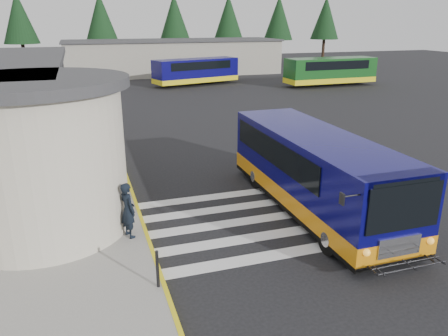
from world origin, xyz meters
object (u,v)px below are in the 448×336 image
object	(u,v)px
transit_bus	(315,175)
far_bus_a	(196,70)
pedestrian_a	(128,210)
far_bus_b	(330,70)
pedestrian_b	(22,229)
bollard	(157,269)

from	to	relation	value
transit_bus	far_bus_a	xyz separation A→B (m)	(4.09, 32.13, 0.18)
transit_bus	far_bus_a	world-z (taller)	transit_bus
pedestrian_a	far_bus_a	distance (m)	34.17
far_bus_a	pedestrian_a	bearing A→B (deg)	146.53
transit_bus	far_bus_b	world-z (taller)	far_bus_b
pedestrian_b	far_bus_a	distance (m)	35.42
pedestrian_a	far_bus_b	bearing A→B (deg)	-61.77
transit_bus	bollard	size ratio (longest dim) A/B	9.80
transit_bus	far_bus_a	bearing A→B (deg)	82.93
transit_bus	pedestrian_a	bearing A→B (deg)	-176.98
far_bus_a	pedestrian_b	bearing A→B (deg)	142.05
far_bus_b	pedestrian_a	bearing A→B (deg)	137.89
pedestrian_a	far_bus_a	xyz separation A→B (m)	(10.68, 32.45, 0.48)
transit_bus	pedestrian_b	bearing A→B (deg)	-176.56
pedestrian_b	far_bus_b	world-z (taller)	far_bus_b
transit_bus	pedestrian_b	xyz separation A→B (m)	(-9.57, -0.54, -0.39)
transit_bus	far_bus_b	xyz separation A→B (m)	(17.11, 27.22, 0.26)
bollard	pedestrian_b	bearing A→B (deg)	140.31
transit_bus	pedestrian_b	size ratio (longest dim) A/B	6.22
pedestrian_b	far_bus_a	size ratio (longest dim) A/B	0.17
pedestrian_a	pedestrian_b	size ratio (longest dim) A/B	1.11
far_bus_a	bollard	bearing A→B (deg)	148.51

